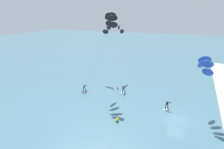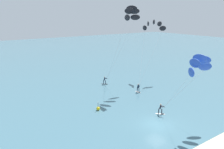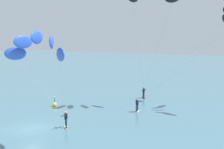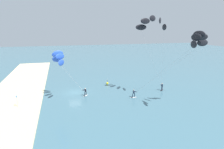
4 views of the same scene
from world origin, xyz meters
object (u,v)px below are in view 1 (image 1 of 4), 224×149
object	(u,v)px
kitesurfer_nearshore	(203,66)
kitesurfer_mid_water	(114,31)
marker_buoy	(117,120)
kitesurfer_far_out	(110,22)

from	to	relation	value
kitesurfer_nearshore	kitesurfer_mid_water	world-z (taller)	kitesurfer_mid_water
marker_buoy	kitesurfer_nearshore	bearing A→B (deg)	-54.73
kitesurfer_far_out	marker_buoy	distance (m)	18.61
kitesurfer_far_out	marker_buoy	bearing A→B (deg)	-151.13
kitesurfer_nearshore	kitesurfer_mid_water	size ratio (longest dim) A/B	0.73
kitesurfer_nearshore	marker_buoy	distance (m)	15.71
kitesurfer_nearshore	marker_buoy	bearing A→B (deg)	125.27
kitesurfer_mid_water	marker_buoy	size ratio (longest dim) A/B	9.61
kitesurfer_nearshore	kitesurfer_far_out	bearing A→B (deg)	79.91
kitesurfer_mid_water	kitesurfer_far_out	size ratio (longest dim) A/B	0.83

